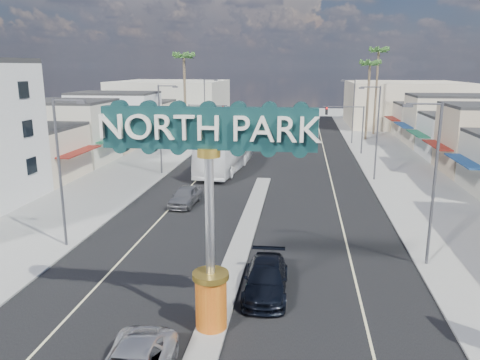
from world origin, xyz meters
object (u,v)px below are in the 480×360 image
(gateway_sign, at_px, (209,194))
(streetlight_l_near, at_px, (62,166))
(streetlight_l_mid, at_px, (161,125))
(traffic_signal_left, at_px, (203,118))
(traffic_signal_right, at_px, (348,120))
(palm_left_far, at_px, (184,61))
(streetlight_l_far, at_px, (206,106))
(suv_right, at_px, (266,279))
(palm_right_mid, at_px, (370,67))
(palm_right_far, at_px, (379,55))
(city_bus, at_px, (225,153))
(car_parked_left, at_px, (185,196))
(streetlight_r_mid, at_px, (376,128))
(streetlight_r_far, at_px, (352,108))
(streetlight_r_near, at_px, (432,177))

(gateway_sign, bearing_deg, streetlight_l_near, 142.45)
(streetlight_l_mid, bearing_deg, traffic_signal_left, 84.90)
(traffic_signal_right, bearing_deg, palm_left_far, 164.85)
(streetlight_l_far, xyz_separation_m, suv_right, (12.43, -46.40, -4.33))
(traffic_signal_right, bearing_deg, suv_right, -100.60)
(palm_left_far, distance_m, palm_right_mid, 26.70)
(streetlight_l_near, distance_m, palm_left_far, 40.59)
(palm_right_far, relative_size, city_bus, 1.04)
(traffic_signal_left, xyz_separation_m, streetlight_l_mid, (-1.25, -13.99, 0.79))
(traffic_signal_left, relative_size, palm_left_far, 0.46)
(suv_right, relative_size, car_parked_left, 1.16)
(streetlight_r_mid, xyz_separation_m, car_parked_left, (-15.93, -10.40, -4.32))
(streetlight_r_far, distance_m, palm_left_far, 24.38)
(streetlight_r_near, xyz_separation_m, streetlight_r_far, (0.00, 42.00, 0.00))
(streetlight_r_far, relative_size, city_bus, 0.67)
(traffic_signal_left, bearing_deg, streetlight_l_far, 98.86)
(traffic_signal_right, distance_m, streetlight_r_far, 8.14)
(car_parked_left, bearing_deg, palm_right_far, 69.06)
(streetlight_l_mid, bearing_deg, palm_left_far, 97.31)
(streetlight_l_near, relative_size, car_parked_left, 2.04)
(palm_right_mid, bearing_deg, car_parked_left, -116.94)
(streetlight_r_far, xyz_separation_m, palm_right_far, (4.57, 10.00, 7.32))
(streetlight_r_mid, relative_size, city_bus, 0.67)
(streetlight_r_near, height_order, palm_right_far, palm_right_far)
(traffic_signal_left, distance_m, suv_right, 40.14)
(streetlight_r_mid, bearing_deg, gateway_sign, -110.42)
(palm_right_mid, distance_m, city_bus, 30.35)
(streetlight_l_near, distance_m, streetlight_l_mid, 20.00)
(gateway_sign, relative_size, palm_left_far, 0.70)
(gateway_sign, xyz_separation_m, traffic_signal_right, (9.18, 42.02, -1.65))
(gateway_sign, distance_m, city_bus, 31.32)
(palm_right_far, bearing_deg, streetlight_r_far, -114.55)
(suv_right, height_order, city_bus, city_bus)
(streetlight_r_mid, distance_m, suv_right, 26.17)
(streetlight_r_mid, relative_size, suv_right, 1.76)
(streetlight_l_far, bearing_deg, traffic_signal_right, -22.20)
(streetlight_r_near, relative_size, car_parked_left, 2.04)
(gateway_sign, relative_size, streetlight_l_mid, 1.02)
(traffic_signal_left, height_order, streetlight_l_far, streetlight_l_far)
(streetlight_l_near, bearing_deg, traffic_signal_left, 87.90)
(streetlight_l_near, distance_m, streetlight_l_far, 42.00)
(streetlight_l_mid, height_order, streetlight_r_far, same)
(traffic_signal_right, bearing_deg, streetlight_l_mid, -144.50)
(palm_left_far, bearing_deg, palm_right_mid, 12.99)
(palm_left_far, bearing_deg, streetlight_r_near, -59.64)
(traffic_signal_right, xyz_separation_m, streetlight_r_mid, (1.25, -13.99, 0.79))
(palm_left_far, bearing_deg, city_bus, -63.56)
(gateway_sign, bearing_deg, streetlight_r_far, 78.22)
(traffic_signal_left, height_order, streetlight_r_far, streetlight_r_far)
(streetlight_r_near, distance_m, palm_left_far, 46.80)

